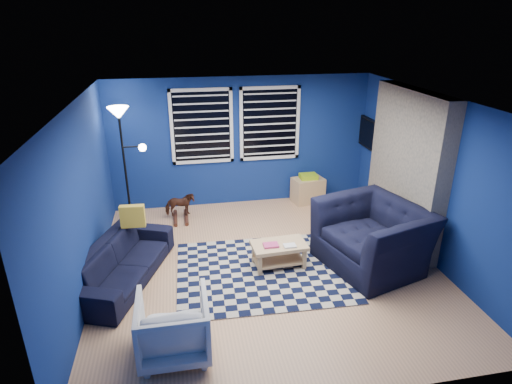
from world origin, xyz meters
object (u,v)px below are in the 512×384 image
rocking_horse (180,205)px  sofa (122,262)px  floor_lamp (122,130)px  armchair_bent (173,326)px  coffee_table (279,250)px  cabinet (308,190)px  armchair_big (373,236)px  tv (372,135)px

rocking_horse → sofa: bearing=152.1°
floor_lamp → sofa: bearing=-89.2°
armchair_bent → coffee_table: (1.56, 1.53, -0.08)m
coffee_table → sofa: bearing=178.4°
armchair_bent → coffee_table: size_ratio=0.95×
floor_lamp → cabinet: bearing=5.4°
armchair_big → cabinet: bearing=168.4°
cabinet → floor_lamp: 3.75m
armchair_big → floor_lamp: floor_lamp is taller
armchair_big → coffee_table: size_ratio=1.78×
tv → armchair_big: bearing=-112.1°
armchair_big → armchair_bent: armchair_big is taller
tv → armchair_big: tv is taller
rocking_horse → cabinet: 2.59m
coffee_table → floor_lamp: floor_lamp is taller
armchair_big → coffee_table: (-1.39, 0.19, -0.20)m
rocking_horse → coffee_table: bearing=-146.8°
rocking_horse → floor_lamp: floor_lamp is taller
armchair_big → rocking_horse: 3.51m
coffee_table → floor_lamp: bearing=139.5°
sofa → armchair_bent: armchair_bent is taller
sofa → floor_lamp: bearing=21.2°
tv → sofa: 5.07m
cabinet → floor_lamp: floor_lamp is taller
tv → cabinet: 1.63m
armchair_bent → rocking_horse: (0.14, 3.44, -0.07)m
tv → armchair_big: (-0.90, -2.22, -0.92)m
tv → coffee_table: 3.25m
armchair_bent → armchair_big: bearing=-155.5°
armchair_bent → floor_lamp: floor_lamp is taller
sofa → armchair_big: size_ratio=1.36×
rocking_horse → floor_lamp: bearing=83.8°
coffee_table → cabinet: (1.15, 2.28, -0.02)m
armchair_bent → rocking_horse: armchair_bent is taller
armchair_big → armchair_bent: (-2.94, -1.34, -0.12)m
tv → armchair_bent: (-3.84, -3.55, -1.04)m
tv → armchair_big: 2.57m
tv → rocking_horse: size_ratio=1.88×
sofa → cabinet: (3.41, 2.21, -0.03)m
tv → floor_lamp: 4.59m
tv → floor_lamp: size_ratio=0.47×
sofa → armchair_bent: size_ratio=2.53×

